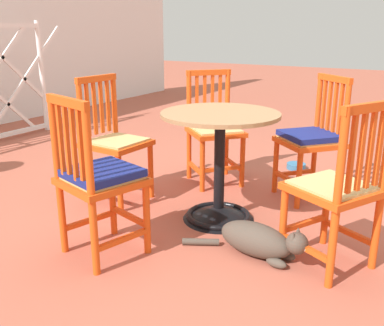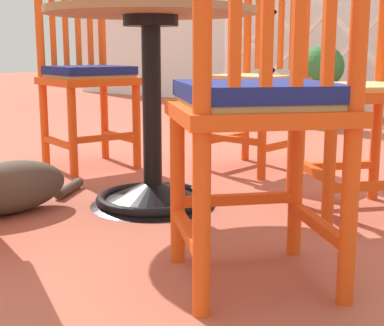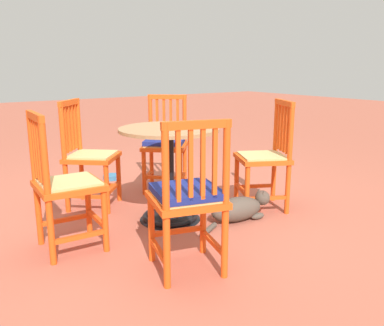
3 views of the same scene
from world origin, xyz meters
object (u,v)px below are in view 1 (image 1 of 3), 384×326
at_px(orange_chair_near_fence, 312,140).
at_px(orange_chair_at_corner, 214,131).
at_px(orange_chair_tucked_in, 337,191).
at_px(orange_chair_facing_out, 114,143).
at_px(tabby_cat, 261,241).
at_px(cafe_table, 219,179).
at_px(orange_chair_by_planter, 99,180).
at_px(pet_water_bowl, 296,166).

height_order(orange_chair_near_fence, orange_chair_at_corner, same).
bearing_deg(orange_chair_near_fence, orange_chair_tucked_in, -156.47).
height_order(orange_chair_facing_out, tabby_cat, orange_chair_facing_out).
bearing_deg(orange_chair_facing_out, orange_chair_tucked_in, -95.61).
bearing_deg(tabby_cat, orange_chair_near_fence, 2.62).
height_order(orange_chair_tucked_in, tabby_cat, orange_chair_tucked_in).
xyz_separation_m(cafe_table, orange_chair_near_fence, (0.71, -0.39, 0.16)).
xyz_separation_m(cafe_table, orange_chair_by_planter, (-0.76, 0.35, 0.16)).
bearing_deg(orange_chair_near_fence, tabby_cat, -177.38).
height_order(orange_chair_at_corner, pet_water_bowl, orange_chair_at_corner).
bearing_deg(orange_chair_at_corner, orange_chair_tucked_in, -126.48).
relative_size(orange_chair_by_planter, orange_chair_near_fence, 1.00).
bearing_deg(pet_water_bowl, orange_chair_tucked_in, -155.88).
xyz_separation_m(orange_chair_by_planter, orange_chair_near_fence, (1.47, -0.74, 0.00)).
distance_m(cafe_table, tabby_cat, 0.59).
bearing_deg(orange_chair_near_fence, orange_chair_by_planter, 153.17).
xyz_separation_m(cafe_table, orange_chair_at_corner, (0.66, 0.39, 0.15)).
height_order(orange_chair_by_planter, orange_chair_near_fence, same).
relative_size(orange_chair_by_planter, tabby_cat, 1.23).
height_order(orange_chair_by_planter, orange_chair_tucked_in, same).
height_order(orange_chair_facing_out, pet_water_bowl, orange_chair_facing_out).
xyz_separation_m(orange_chair_near_fence, orange_chair_at_corner, (-0.06, 0.79, -0.01)).
height_order(cafe_table, orange_chair_near_fence, orange_chair_near_fence).
height_order(cafe_table, pet_water_bowl, cafe_table).
height_order(orange_chair_tucked_in, orange_chair_at_corner, same).
relative_size(orange_chair_by_planter, orange_chair_facing_out, 1.00).
height_order(orange_chair_tucked_in, pet_water_bowl, orange_chair_tucked_in).
bearing_deg(pet_water_bowl, orange_chair_facing_out, 146.56).
bearing_deg(orange_chair_facing_out, orange_chair_near_fence, -57.67).
bearing_deg(orange_chair_facing_out, orange_chair_at_corner, -31.48).
bearing_deg(orange_chair_tucked_in, orange_chair_at_corner, 53.52).
bearing_deg(orange_chair_at_corner, orange_chair_by_planter, -178.31).
relative_size(orange_chair_at_corner, pet_water_bowl, 5.36).
xyz_separation_m(orange_chair_tucked_in, orange_chair_facing_out, (0.16, 1.64, 0.00)).
bearing_deg(cafe_table, orange_chair_at_corner, 30.80).
relative_size(cafe_table, pet_water_bowl, 4.47).
bearing_deg(orange_chair_tucked_in, pet_water_bowl, 24.12).
relative_size(orange_chair_facing_out, pet_water_bowl, 5.36).
height_order(orange_chair_by_planter, orange_chair_at_corner, same).
distance_m(tabby_cat, pet_water_bowl, 1.72).
height_order(tabby_cat, pet_water_bowl, tabby_cat).
distance_m(orange_chair_at_corner, tabby_cat, 1.34).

